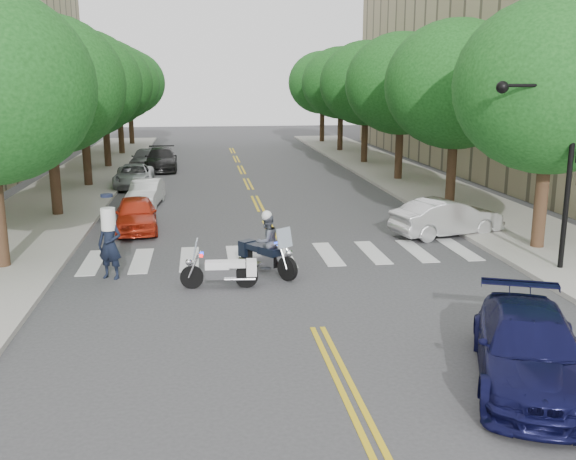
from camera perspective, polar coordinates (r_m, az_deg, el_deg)
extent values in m
plane|color=#38383A|center=(15.44, 2.63, -8.68)|extent=(140.00, 140.00, 0.00)
cube|color=#9E9991|center=(37.17, -18.35, 3.71)|extent=(5.00, 60.00, 0.15)
cube|color=#9E9991|center=(38.49, 10.73, 4.45)|extent=(5.00, 60.00, 0.15)
cylinder|color=#382316|center=(29.05, -20.00, 4.29)|extent=(0.44, 0.44, 3.32)
ellipsoid|color=#134314|center=(28.76, -20.62, 11.99)|extent=(6.40, 6.40, 5.76)
cylinder|color=#382316|center=(36.84, -17.46, 6.19)|extent=(0.44, 0.44, 3.32)
ellipsoid|color=#134314|center=(36.61, -17.88, 12.26)|extent=(6.40, 6.40, 5.76)
cylinder|color=#382316|center=(44.71, -15.79, 7.42)|extent=(0.44, 0.44, 3.32)
ellipsoid|color=#134314|center=(44.52, -16.11, 12.42)|extent=(6.40, 6.40, 5.76)
cylinder|color=#382316|center=(52.61, -14.62, 8.28)|extent=(0.44, 0.44, 3.32)
ellipsoid|color=#134314|center=(52.45, -14.88, 12.52)|extent=(6.40, 6.40, 5.76)
cylinder|color=#382316|center=(60.54, -13.76, 8.91)|extent=(0.44, 0.44, 3.32)
ellipsoid|color=#134314|center=(60.41, -13.96, 12.60)|extent=(6.40, 6.40, 5.76)
cylinder|color=#382316|center=(23.47, 21.54, 2.22)|extent=(0.44, 0.44, 3.32)
ellipsoid|color=#134314|center=(23.11, 22.37, 11.76)|extent=(6.40, 6.40, 5.76)
cylinder|color=#382316|center=(30.60, 14.31, 5.08)|extent=(0.44, 0.44, 3.32)
ellipsoid|color=#134314|center=(30.33, 14.73, 12.40)|extent=(6.40, 6.40, 5.76)
cylinder|color=#382316|center=(38.07, 9.83, 6.81)|extent=(0.44, 0.44, 3.32)
ellipsoid|color=#134314|center=(37.86, 10.06, 12.68)|extent=(6.40, 6.40, 5.76)
cylinder|color=#382316|center=(45.73, 6.81, 7.93)|extent=(0.44, 0.44, 3.32)
ellipsoid|color=#134314|center=(45.55, 6.95, 12.83)|extent=(6.40, 6.40, 5.76)
cylinder|color=#382316|center=(53.48, 4.66, 8.73)|extent=(0.44, 0.44, 3.32)
ellipsoid|color=#134314|center=(53.33, 4.74, 12.91)|extent=(6.40, 6.40, 5.76)
cylinder|color=#382316|center=(61.30, 3.05, 9.31)|extent=(0.44, 0.44, 3.32)
ellipsoid|color=#134314|center=(61.17, 3.09, 12.96)|extent=(6.40, 6.40, 5.76)
cylinder|color=black|center=(20.83, 23.72, 4.49)|extent=(0.16, 0.16, 6.00)
cylinder|color=black|center=(20.05, 21.42, 11.88)|extent=(2.40, 0.10, 0.10)
sphere|color=black|center=(19.55, 18.52, 11.94)|extent=(0.36, 0.36, 0.36)
cylinder|color=black|center=(18.80, -0.05, -3.46)|extent=(0.54, 0.67, 0.72)
cylinder|color=black|center=(20.02, -3.37, -2.45)|extent=(0.57, 0.70, 0.72)
cube|color=silver|center=(19.41, -1.87, -2.58)|extent=(0.83, 0.97, 0.34)
cube|color=black|center=(19.26, -1.66, -1.88)|extent=(0.74, 0.83, 0.23)
cube|color=black|center=(19.68, -2.79, -1.50)|extent=(0.68, 0.72, 0.17)
cube|color=black|center=(20.07, -3.67, -1.60)|extent=(0.56, 0.53, 0.48)
cube|color=#8C99A5|center=(18.66, -0.34, -0.69)|extent=(0.53, 0.44, 0.58)
cube|color=red|center=(18.92, -0.42, -1.10)|extent=(0.15, 0.15, 0.08)
cube|color=#0C26E5|center=(18.75, -1.00, -1.23)|extent=(0.15, 0.15, 0.08)
imported|color=#474C56|center=(19.27, -1.88, -1.01)|extent=(1.03, 0.99, 1.67)
sphere|color=silver|center=(19.09, -1.90, 1.28)|extent=(0.32, 0.32, 0.32)
cylinder|color=black|center=(18.33, -8.55, -4.16)|extent=(0.66, 0.18, 0.66)
cylinder|color=black|center=(18.27, -3.71, -4.10)|extent=(0.67, 0.22, 0.66)
cube|color=silver|center=(18.25, -5.99, -3.82)|extent=(0.89, 0.36, 0.31)
cube|color=white|center=(18.18, -6.31, -3.09)|extent=(0.70, 0.39, 0.21)
cube|color=white|center=(18.16, -4.64, -3.01)|extent=(0.55, 0.42, 0.15)
cube|color=white|center=(18.19, -3.26, -3.34)|extent=(0.32, 0.44, 0.43)
cube|color=#8C99A5|center=(18.09, -8.24, -1.65)|extent=(0.18, 0.49, 0.53)
cube|color=red|center=(18.01, -7.73, -2.27)|extent=(0.10, 0.10, 0.08)
cube|color=#0C26E5|center=(18.23, -7.68, -2.08)|extent=(0.10, 0.10, 0.08)
imported|color=black|center=(19.57, -15.55, -1.28)|extent=(0.88, 0.74, 2.04)
imported|color=#BBBBBD|center=(24.88, 13.95, 1.08)|extent=(4.51, 2.52, 1.41)
imported|color=#0D0E36|center=(13.35, 20.66, -9.86)|extent=(3.63, 5.25, 1.41)
imported|color=red|center=(25.65, -13.36, 1.38)|extent=(1.91, 4.03, 1.33)
imported|color=silver|center=(30.82, -12.52, 3.25)|extent=(1.64, 3.79, 1.21)
imported|color=#A6A9AD|center=(36.39, -13.52, 4.70)|extent=(2.21, 4.55, 1.24)
imported|color=black|center=(42.96, -11.20, 6.19)|extent=(2.20, 5.07, 1.45)
imported|color=gray|center=(44.03, -12.56, 6.25)|extent=(2.04, 4.21, 1.38)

